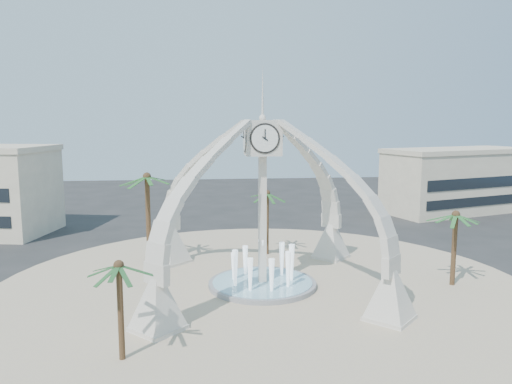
{
  "coord_description": "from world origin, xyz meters",
  "views": [
    {
      "loc": [
        -4.41,
        -35.44,
        12.25
      ],
      "look_at": [
        -0.25,
        2.0,
        6.86
      ],
      "focal_mm": 35.0,
      "sensor_mm": 36.0,
      "label": 1
    }
  ],
  "objects": [
    {
      "name": "clock_tower",
      "position": [
        -0.0,
        -0.0,
        6.49
      ],
      "size": [
        17.94,
        17.94,
        16.3
      ],
      "color": "beige",
      "rests_on": "ground"
    },
    {
      "name": "palm_east",
      "position": [
        14.21,
        -1.22,
        5.34
      ],
      "size": [
        4.15,
        4.15,
        6.13
      ],
      "rotation": [
        0.0,
        0.0,
        -0.09
      ],
      "color": "brown",
      "rests_on": "ground"
    },
    {
      "name": "palm_west",
      "position": [
        -8.93,
        6.92,
        7.47
      ],
      "size": [
        4.47,
        4.47,
        8.42
      ],
      "rotation": [
        0.0,
        0.0,
        0.04
      ],
      "color": "brown",
      "rests_on": "ground"
    },
    {
      "name": "plaza",
      "position": [
        0.0,
        0.0,
        0.03
      ],
      "size": [
        40.0,
        40.0,
        0.06
      ],
      "primitive_type": "cylinder",
      "color": "tan",
      "rests_on": "ground"
    },
    {
      "name": "fountain",
      "position": [
        0.0,
        0.0,
        0.29
      ],
      "size": [
        8.0,
        8.0,
        3.62
      ],
      "color": "#9C9C9F",
      "rests_on": "ground"
    },
    {
      "name": "building_ne",
      "position": [
        30.0,
        28.0,
        4.31
      ],
      "size": [
        21.87,
        14.17,
        8.6
      ],
      "rotation": [
        0.0,
        0.0,
        0.31
      ],
      "color": "beige",
      "rests_on": "ground"
    },
    {
      "name": "palm_north",
      "position": [
        1.54,
        8.97,
        5.66
      ],
      "size": [
        4.09,
        4.09,
        6.43
      ],
      "rotation": [
        0.0,
        0.0,
        0.15
      ],
      "color": "brown",
      "rests_on": "ground"
    },
    {
      "name": "palm_south",
      "position": [
        -8.6,
        -10.55,
        4.97
      ],
      "size": [
        4.44,
        4.44,
        5.68
      ],
      "rotation": [
        0.0,
        0.0,
        0.41
      ],
      "color": "brown",
      "rests_on": "ground"
    },
    {
      "name": "ground",
      "position": [
        0.0,
        0.0,
        0.0
      ],
      "size": [
        140.0,
        140.0,
        0.0
      ],
      "primitive_type": "plane",
      "color": "#282828",
      "rests_on": "ground"
    }
  ]
}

